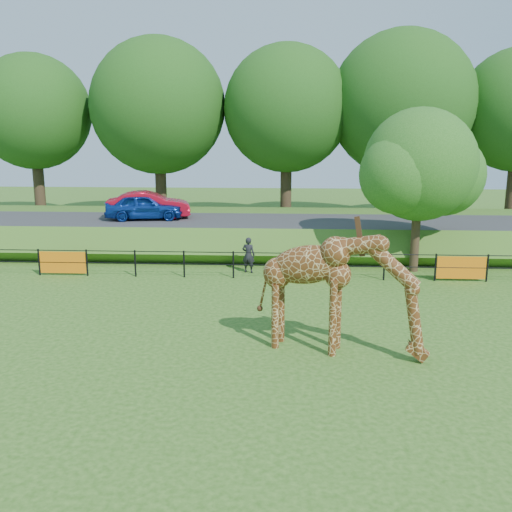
% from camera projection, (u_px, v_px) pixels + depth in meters
% --- Properties ---
extents(ground, '(90.00, 90.00, 0.00)m').
position_uv_depth(ground, '(205.00, 353.00, 15.20)').
color(ground, '#275114').
rests_on(ground, ground).
extents(giraffe, '(4.64, 2.10, 3.28)m').
position_uv_depth(giraffe, '(341.00, 293.00, 14.95)').
color(giraffe, '#552C11').
rests_on(giraffe, ground).
extents(perimeter_fence, '(28.07, 0.10, 1.10)m').
position_uv_depth(perimeter_fence, '(233.00, 265.00, 22.88)').
color(perimeter_fence, black).
rests_on(perimeter_fence, ground).
extents(embankment, '(40.00, 9.00, 1.30)m').
position_uv_depth(embankment, '(247.00, 230.00, 30.17)').
color(embankment, '#275114').
rests_on(embankment, ground).
extents(road, '(40.00, 5.00, 0.12)m').
position_uv_depth(road, '(245.00, 222.00, 28.55)').
color(road, '#2F2F31').
rests_on(road, embankment).
extents(car_blue, '(4.06, 2.16, 1.32)m').
position_uv_depth(car_blue, '(144.00, 207.00, 28.68)').
color(car_blue, '#133A9D').
rests_on(car_blue, road).
extents(car_red, '(4.39, 2.27, 1.38)m').
position_uv_depth(car_red, '(149.00, 205.00, 29.04)').
color(car_red, red).
rests_on(car_red, road).
extents(visitor, '(0.62, 0.48, 1.50)m').
position_uv_depth(visitor, '(248.00, 255.00, 23.75)').
color(visitor, black).
rests_on(visitor, ground).
extents(tree_east, '(5.40, 4.71, 6.76)m').
position_uv_depth(tree_east, '(422.00, 169.00, 23.24)').
color(tree_east, '#352317').
rests_on(tree_east, ground).
extents(bg_tree_line, '(37.30, 8.80, 11.82)m').
position_uv_depth(bg_tree_line, '(285.00, 108.00, 34.99)').
color(bg_tree_line, '#352317').
rests_on(bg_tree_line, ground).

